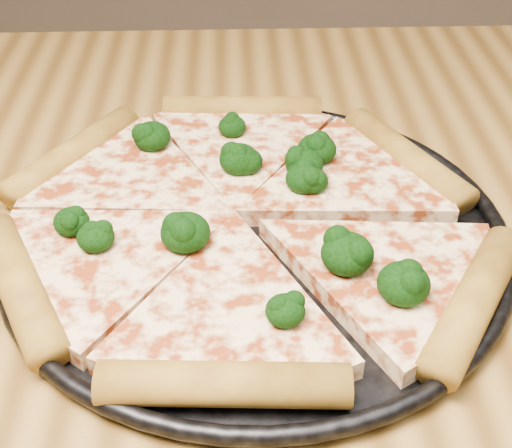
{
  "coord_description": "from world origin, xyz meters",
  "views": [
    {
      "loc": [
        0.09,
        -0.39,
        1.09
      ],
      "look_at": [
        0.11,
        0.04,
        0.77
      ],
      "focal_mm": 49.94,
      "sensor_mm": 36.0,
      "label": 1
    }
  ],
  "objects": [
    {
      "name": "dining_table",
      "position": [
        0.0,
        0.0,
        0.66
      ],
      "size": [
        1.2,
        0.9,
        0.75
      ],
      "color": "olive",
      "rests_on": "ground"
    },
    {
      "name": "pizza_pan",
      "position": [
        0.11,
        0.04,
        0.76
      ],
      "size": [
        0.38,
        0.38,
        0.02
      ],
      "color": "black",
      "rests_on": "dining_table"
    },
    {
      "name": "pizza",
      "position": [
        0.09,
        0.05,
        0.77
      ],
      "size": [
        0.4,
        0.37,
        0.03
      ],
      "rotation": [
        0.0,
        0.0,
        -0.05
      ],
      "color": "#FFD99C",
      "rests_on": "pizza_pan"
    },
    {
      "name": "broccoli_florets",
      "position": [
        0.11,
        0.05,
        0.78
      ],
      "size": [
        0.26,
        0.26,
        0.03
      ],
      "color": "black",
      "rests_on": "pizza"
    }
  ]
}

